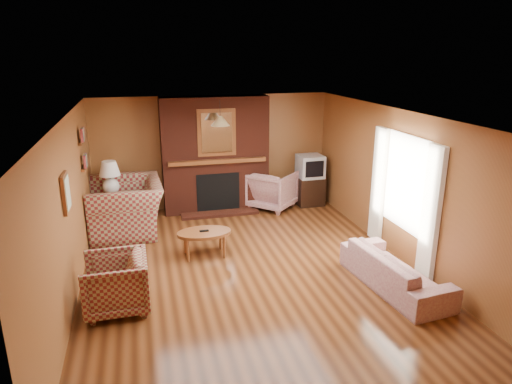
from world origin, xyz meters
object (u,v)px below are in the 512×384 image
object	(u,v)px
fireplace	(215,155)
plaid_loveseat	(126,207)
coffee_table	(204,234)
plaid_armchair	(116,283)
floral_sofa	(395,270)
side_table	(113,211)
tv_stand	(309,191)
floral_armchair	(272,190)
table_lamp	(110,176)
crt_tv	(310,166)

from	to	relation	value
fireplace	plaid_loveseat	size ratio (longest dim) A/B	1.59
plaid_loveseat	coffee_table	size ratio (longest dim) A/B	1.69
plaid_loveseat	plaid_armchair	size ratio (longest dim) A/B	1.83
coffee_table	floral_sofa	bearing A→B (deg)	-35.00
plaid_loveseat	floral_sofa	distance (m)	4.91
floral_sofa	fireplace	bearing A→B (deg)	19.39
floral_sofa	coffee_table	xyz separation A→B (m)	(-2.49, 1.75, 0.11)
side_table	tv_stand	distance (m)	4.16
side_table	coffee_table	bearing A→B (deg)	-48.99
coffee_table	tv_stand	size ratio (longest dim) A/B	1.43
floral_armchair	coffee_table	bearing A→B (deg)	94.41
floral_sofa	table_lamp	distance (m)	5.35
crt_tv	floral_sofa	bearing A→B (deg)	-92.25
plaid_loveseat	floral_sofa	size ratio (longest dim) A/B	0.82
floral_armchair	coffee_table	world-z (taller)	floral_armchair
plaid_loveseat	side_table	world-z (taller)	plaid_loveseat
side_table	plaid_loveseat	bearing A→B (deg)	-51.56
coffee_table	tv_stand	xyz separation A→B (m)	(2.64, 2.08, -0.07)
plaid_armchair	floral_armchair	world-z (taller)	floral_armchair
fireplace	side_table	world-z (taller)	fireplace
plaid_armchair	table_lamp	world-z (taller)	table_lamp
fireplace	crt_tv	world-z (taller)	fireplace
fireplace	coffee_table	size ratio (longest dim) A/B	2.69
tv_stand	table_lamp	bearing A→B (deg)	-176.03
floral_sofa	plaid_loveseat	bearing A→B (deg)	43.90
plaid_armchair	crt_tv	xyz separation A→B (m)	(4.00, 3.44, 0.49)
floral_armchair	tv_stand	size ratio (longest dim) A/B	1.44
fireplace	tv_stand	bearing A→B (deg)	-5.15
coffee_table	tv_stand	distance (m)	3.37
fireplace	crt_tv	bearing A→B (deg)	-5.30
fireplace	tv_stand	distance (m)	2.23
fireplace	plaid_loveseat	distance (m)	2.15
fireplace	tv_stand	size ratio (longest dim) A/B	3.86
plaid_loveseat	tv_stand	bearing A→B (deg)	97.56
plaid_armchair	tv_stand	distance (m)	5.28
crt_tv	side_table	bearing A→B (deg)	-175.26
fireplace	floral_armchair	distance (m)	1.43
floral_sofa	side_table	world-z (taller)	side_table
plaid_armchair	crt_tv	distance (m)	5.30
plaid_armchair	coffee_table	bearing A→B (deg)	134.16
floral_sofa	side_table	xyz separation A→B (m)	(-4.00, 3.48, 0.06)
plaid_loveseat	tv_stand	distance (m)	3.96
table_lamp	crt_tv	bearing A→B (deg)	4.74
plaid_loveseat	side_table	size ratio (longest dim) A/B	2.28
fireplace	side_table	distance (m)	2.33
tv_stand	plaid_loveseat	bearing A→B (deg)	-171.17
floral_sofa	table_lamp	world-z (taller)	table_lamp
table_lamp	tv_stand	bearing A→B (deg)	4.82
fireplace	plaid_armchair	distance (m)	4.20
plaid_loveseat	floral_sofa	bearing A→B (deg)	47.72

